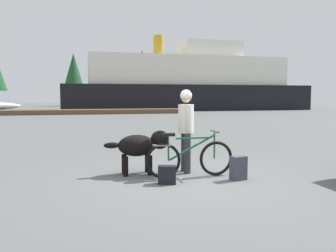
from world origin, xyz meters
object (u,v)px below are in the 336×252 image
at_px(ferry_boat, 187,85).
at_px(person_cyclist, 186,123).
at_px(backpack, 238,168).
at_px(bicycle, 189,158).
at_px(dog, 142,145).
at_px(handbag_pannier, 167,175).

bearing_deg(ferry_boat, person_cyclist, -107.12).
bearing_deg(backpack, bicycle, 152.46).
xyz_separation_m(bicycle, dog, (-0.86, 0.49, 0.21)).
xyz_separation_m(person_cyclist, handbag_pannier, (-0.61, -0.84, -0.86)).
distance_m(bicycle, backpack, 0.95).
relative_size(backpack, ferry_boat, 0.02).
height_order(bicycle, handbag_pannier, bicycle).
bearing_deg(dog, person_cyclist, -3.14).
bearing_deg(bicycle, backpack, -27.54).
relative_size(dog, ferry_boat, 0.05).
height_order(bicycle, person_cyclist, person_cyclist).
bearing_deg(ferry_boat, backpack, -105.45).
bearing_deg(bicycle, dog, 150.14).
height_order(person_cyclist, handbag_pannier, person_cyclist).
distance_m(person_cyclist, backpack, 1.42).
xyz_separation_m(bicycle, ferry_boat, (9.95, 32.54, 2.55)).
bearing_deg(person_cyclist, handbag_pannier, -125.72).
height_order(bicycle, backpack, bicycle).
bearing_deg(handbag_pannier, person_cyclist, 54.28).
bearing_deg(handbag_pannier, backpack, -1.30).
distance_m(backpack, handbag_pannier, 1.38).
bearing_deg(backpack, dog, 151.27).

